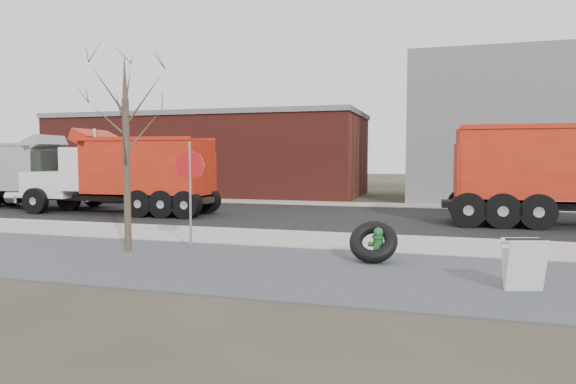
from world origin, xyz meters
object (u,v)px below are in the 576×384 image
(dump_truck_red_b, at_px, (125,172))
(dump_truck_grey, at_px, (19,172))
(stop_sign, at_px, (190,177))
(fire_hydrant, at_px, (378,246))
(truck_tire, at_px, (373,242))
(sandwich_board, at_px, (524,264))

(dump_truck_red_b, distance_m, dump_truck_grey, 6.67)
(stop_sign, xyz_separation_m, dump_truck_grey, (-13.28, 7.93, -0.20))
(dump_truck_red_b, relative_size, dump_truck_grey, 1.11)
(fire_hydrant, bearing_deg, truck_tire, -140.66)
(sandwich_board, distance_m, dump_truck_grey, 23.49)
(fire_hydrant, bearing_deg, dump_truck_grey, 160.76)
(stop_sign, height_order, sandwich_board, stop_sign)
(truck_tire, distance_m, sandwich_board, 3.53)
(dump_truck_red_b, xyz_separation_m, dump_truck_grey, (-6.61, 0.95, -0.09))
(dump_truck_red_b, bearing_deg, truck_tire, 146.26)
(truck_tire, bearing_deg, dump_truck_red_b, 147.84)
(fire_hydrant, relative_size, dump_truck_grey, 0.11)
(fire_hydrant, xyz_separation_m, truck_tire, (-0.10, -0.07, 0.12))
(fire_hydrant, relative_size, truck_tire, 0.73)
(stop_sign, height_order, dump_truck_grey, dump_truck_grey)
(fire_hydrant, distance_m, sandwich_board, 3.49)
(truck_tire, xyz_separation_m, dump_truck_red_b, (-11.57, 7.28, 1.35))
(dump_truck_red_b, height_order, dump_truck_grey, dump_truck_red_b)
(truck_tire, distance_m, stop_sign, 5.12)
(fire_hydrant, height_order, truck_tire, truck_tire)
(sandwich_board, height_order, dump_truck_grey, dump_truck_grey)
(stop_sign, xyz_separation_m, dump_truck_red_b, (-6.67, 6.99, -0.11))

